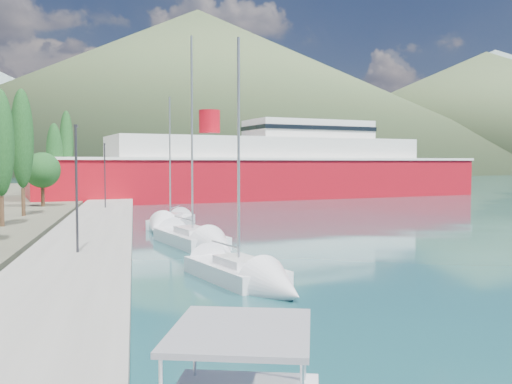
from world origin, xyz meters
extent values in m
plane|color=#1A4A4F|center=(0.00, 120.00, 0.00)|extent=(1400.00, 1400.00, 0.00)
cube|color=gray|center=(-9.00, 26.00, 0.40)|extent=(5.00, 88.00, 0.80)
cone|color=gray|center=(80.00, 680.00, 90.00)|extent=(760.00, 760.00, 180.00)
cone|color=gray|center=(420.00, 600.00, 70.00)|extent=(640.00, 640.00, 140.00)
cone|color=#475936|center=(40.00, 400.00, 57.50)|extent=(480.00, 480.00, 115.00)
cone|color=#475936|center=(260.00, 380.00, 45.00)|extent=(420.00, 420.00, 90.00)
cylinder|color=#47301E|center=(-15.17, 25.94, 1.73)|extent=(0.30, 0.30, 2.06)
ellipsoid|color=#18451A|center=(-15.17, 25.94, 6.42)|extent=(1.80, 1.80, 7.31)
cylinder|color=#47301E|center=(-15.17, 33.69, 1.84)|extent=(0.30, 0.30, 2.27)
ellipsoid|color=#18451A|center=(-15.17, 33.69, 7.00)|extent=(1.80, 1.80, 8.05)
cylinder|color=#47301E|center=(-15.17, 43.88, 1.80)|extent=(0.36, 0.36, 2.20)
sphere|color=#18451A|center=(-15.17, 43.88, 4.30)|extent=(3.52, 3.52, 3.52)
cylinder|color=#47301E|center=(-15.17, 52.80, 1.67)|extent=(0.30, 0.30, 1.94)
ellipsoid|color=#18451A|center=(-15.17, 52.80, 6.08)|extent=(1.80, 1.80, 6.88)
cylinder|color=#47301E|center=(-15.17, 65.09, 1.95)|extent=(0.30, 0.30, 2.49)
ellipsoid|color=#18451A|center=(-15.17, 65.09, 7.61)|extent=(1.80, 1.80, 8.84)
cylinder|color=#2D2D33|center=(-9.00, 12.54, 3.80)|extent=(0.12, 0.12, 6.00)
cube|color=#2D2D33|center=(-9.00, 12.79, 6.80)|extent=(0.15, 0.50, 0.12)
cylinder|color=#2D2D33|center=(-9.00, 39.82, 3.80)|extent=(0.12, 0.12, 6.00)
cube|color=#2D2D33|center=(-9.00, 40.07, 6.80)|extent=(0.15, 0.50, 0.12)
cube|color=gray|center=(-4.72, -6.82, 2.42)|extent=(2.86, 3.12, 0.09)
cube|color=silver|center=(-2.12, 8.54, 0.25)|extent=(3.96, 6.12, 0.91)
cube|color=silver|center=(-2.00, 8.18, 0.86)|extent=(2.02, 2.59, 0.35)
cylinder|color=silver|center=(-2.00, 8.18, 5.50)|extent=(0.12, 0.12, 9.59)
cone|color=silver|center=(-1.00, 5.08, 0.25)|extent=(3.03, 3.24, 2.32)
cube|color=silver|center=(-3.00, 19.48, 0.27)|extent=(4.25, 7.31, 0.97)
cube|color=silver|center=(-2.88, 19.03, 0.92)|extent=(2.18, 3.06, 0.38)
cylinder|color=silver|center=(-2.88, 19.03, 6.71)|extent=(0.12, 0.12, 11.90)
cone|color=silver|center=(-1.81, 15.23, 0.27)|extent=(3.26, 3.77, 2.49)
cube|color=silver|center=(-3.43, 29.78, 0.26)|extent=(4.16, 5.99, 0.94)
cube|color=silver|center=(-3.56, 29.44, 0.89)|extent=(2.12, 2.56, 0.37)
cylinder|color=silver|center=(-3.56, 29.44, 5.45)|extent=(0.12, 0.12, 9.42)
cone|color=silver|center=(-4.65, 26.48, 0.26)|extent=(3.15, 3.24, 2.41)
cube|color=#A10A16|center=(12.39, 63.54, 2.43)|extent=(65.30, 26.71, 6.17)
cube|color=silver|center=(12.39, 63.54, 5.51)|extent=(65.82, 27.19, 0.33)
cube|color=silver|center=(12.39, 63.54, 6.84)|extent=(45.45, 20.24, 3.31)
cube|color=silver|center=(18.85, 64.97, 9.81)|extent=(19.25, 11.87, 2.65)
cylinder|color=#A10A16|center=(3.78, 61.64, 10.58)|extent=(2.87, 2.87, 3.09)
camera|label=1|loc=(-6.35, -15.53, 5.08)|focal=40.00mm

